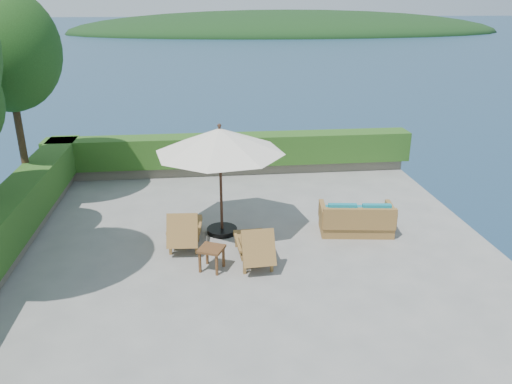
{
  "coord_description": "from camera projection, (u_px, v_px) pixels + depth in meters",
  "views": [
    {
      "loc": [
        -1.01,
        -10.89,
        5.61
      ],
      "look_at": [
        0.3,
        0.8,
        1.1
      ],
      "focal_mm": 35.0,
      "sensor_mm": 36.0,
      "label": 1
    }
  ],
  "objects": [
    {
      "name": "offshore_island",
      "position": [
        287.0,
        32.0,
        145.78
      ],
      "size": [
        126.0,
        57.6,
        12.6
      ],
      "primitive_type": "ellipsoid",
      "color": "black",
      "rests_on": "ocean"
    },
    {
      "name": "ground",
      "position": [
        247.0,
        246.0,
        12.22
      ],
      "size": [
        12.0,
        12.0,
        0.0
      ],
      "primitive_type": "plane",
      "color": "gray",
      "rests_on": "ground"
    },
    {
      "name": "planter_wall_left",
      "position": [
        8.0,
        251.0,
        11.57
      ],
      "size": [
        0.6,
        12.0,
        0.36
      ],
      "primitive_type": "cube",
      "color": "slate",
      "rests_on": "ground"
    },
    {
      "name": "lounge_left",
      "position": [
        185.0,
        229.0,
        12.13
      ],
      "size": [
        0.87,
        1.8,
        1.01
      ],
      "rotation": [
        0.0,
        0.0,
        -0.07
      ],
      "color": "olive",
      "rests_on": "ground"
    },
    {
      "name": "tree_far",
      "position": [
        6.0,
        51.0,
        12.98
      ],
      "size": [
        2.8,
        2.8,
        6.03
      ],
      "color": "#433019",
      "rests_on": "ground"
    },
    {
      "name": "hedge_left",
      "position": [
        2.0,
        225.0,
        11.33
      ],
      "size": [
        0.9,
        12.4,
        1.0
      ],
      "primitive_type": "cube",
      "color": "#1E4413",
      "rests_on": "planter_wall_left"
    },
    {
      "name": "ocean",
      "position": [
        248.0,
        346.0,
        13.29
      ],
      "size": [
        600.0,
        600.0,
        0.0
      ],
      "primitive_type": "plane",
      "color": "#172A49",
      "rests_on": "ground"
    },
    {
      "name": "lounge_right",
      "position": [
        254.0,
        245.0,
        11.33
      ],
      "size": [
        0.86,
        1.79,
        1.01
      ],
      "rotation": [
        0.0,
        0.0,
        0.06
      ],
      "color": "olive",
      "rests_on": "ground"
    },
    {
      "name": "hedge_far",
      "position": [
        232.0,
        149.0,
        17.11
      ],
      "size": [
        12.4,
        0.9,
        1.0
      ],
      "primitive_type": "cube",
      "color": "#1E4413",
      "rests_on": "planter_wall_far"
    },
    {
      "name": "planter_wall_far",
      "position": [
        232.0,
        168.0,
        17.35
      ],
      "size": [
        12.0,
        0.6,
        0.36
      ],
      "primitive_type": "cube",
      "color": "slate",
      "rests_on": "ground"
    },
    {
      "name": "patio_umbrella",
      "position": [
        220.0,
        142.0,
        12.06
      ],
      "size": [
        3.83,
        3.83,
        2.88
      ],
      "rotation": [
        0.0,
        0.0,
        -0.22
      ],
      "color": "black",
      "rests_on": "ground"
    },
    {
      "name": "foundation",
      "position": [
        248.0,
        300.0,
        12.77
      ],
      "size": [
        12.0,
        12.0,
        3.0
      ],
      "primitive_type": "cube",
      "color": "#5E564B",
      "rests_on": "ocean"
    },
    {
      "name": "wicker_loveseat",
      "position": [
        356.0,
        220.0,
        12.78
      ],
      "size": [
        1.96,
        1.18,
        0.91
      ],
      "rotation": [
        0.0,
        0.0,
        -0.13
      ],
      "color": "olive",
      "rests_on": "ground"
    },
    {
      "name": "side_table",
      "position": [
        212.0,
        252.0,
        10.99
      ],
      "size": [
        0.68,
        0.68,
        0.54
      ],
      "rotation": [
        0.0,
        0.0,
        -0.43
      ],
      "color": "brown",
      "rests_on": "ground"
    }
  ]
}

